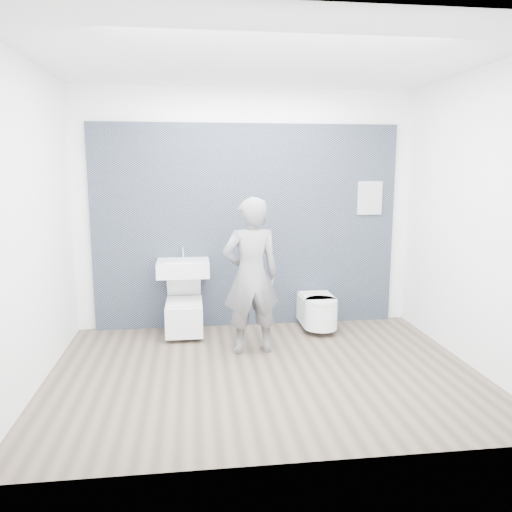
{
  "coord_description": "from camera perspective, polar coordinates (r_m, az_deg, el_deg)",
  "views": [
    {
      "loc": [
        -0.64,
        -4.4,
        1.88
      ],
      "look_at": [
        0.0,
        0.6,
        1.0
      ],
      "focal_mm": 35.0,
      "sensor_mm": 36.0,
      "label": 1
    }
  ],
  "objects": [
    {
      "name": "visitor",
      "position": [
        5.08,
        -0.56,
        -2.31
      ],
      "size": [
        0.62,
        0.44,
        1.61
      ],
      "primitive_type": "imported",
      "rotation": [
        0.0,
        0.0,
        3.24
      ],
      "color": "slate",
      "rests_on": "ground"
    },
    {
      "name": "toilet_rounded",
      "position": [
        5.93,
        7.12,
        -6.24
      ],
      "size": [
        0.38,
        0.64,
        0.35
      ],
      "color": "white",
      "rests_on": "ground"
    },
    {
      "name": "tile_wall",
      "position": [
        6.19,
        -1.03,
        -7.76
      ],
      "size": [
        3.6,
        0.06,
        2.4
      ],
      "primitive_type": "cube",
      "color": "black",
      "rests_on": "ground"
    },
    {
      "name": "room_shell",
      "position": [
        4.45,
        0.99,
        8.09
      ],
      "size": [
        4.0,
        4.0,
        4.0
      ],
      "color": "white",
      "rests_on": "ground"
    },
    {
      "name": "ground",
      "position": [
        4.83,
        0.92,
        -13.03
      ],
      "size": [
        4.0,
        4.0,
        0.0
      ],
      "primitive_type": "plane",
      "color": "brown",
      "rests_on": "ground"
    },
    {
      "name": "toilet_square",
      "position": [
        5.78,
        -8.2,
        -6.62
      ],
      "size": [
        0.41,
        0.59,
        0.75
      ],
      "color": "white",
      "rests_on": "ground"
    },
    {
      "name": "info_placard",
      "position": [
        6.48,
        12.34,
        -7.19
      ],
      "size": [
        0.3,
        0.03,
        0.4
      ],
      "primitive_type": "cube",
      "color": "silver",
      "rests_on": "ground"
    },
    {
      "name": "washbasin",
      "position": [
        5.73,
        -8.32,
        -1.32
      ],
      "size": [
        0.58,
        0.44,
        0.44
      ],
      "color": "white",
      "rests_on": "ground"
    }
  ]
}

